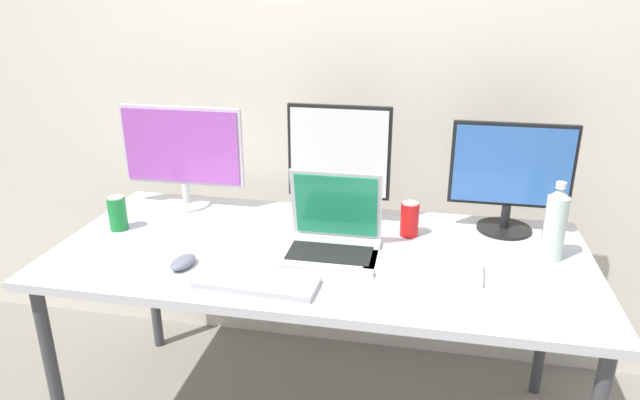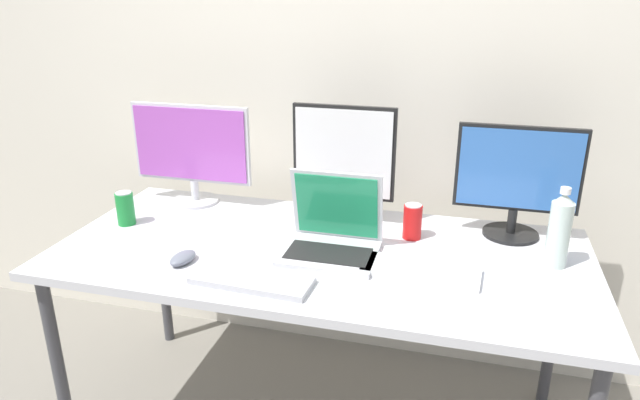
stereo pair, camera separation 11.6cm
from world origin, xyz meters
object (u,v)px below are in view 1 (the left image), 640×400
at_px(laptop_silver, 333,235).
at_px(soda_can_near_keyboard, 410,219).
at_px(mouse_by_keyboard, 183,262).
at_px(water_bottle, 555,224).
at_px(work_desk, 320,264).
at_px(monitor_right, 511,174).
at_px(keyboard_aux, 257,282).
at_px(monitor_left, 182,153).
at_px(soda_can_by_laptop, 118,213).
at_px(monitor_center, 339,163).
at_px(keyboard_main, 423,268).

distance_m(laptop_silver, soda_can_near_keyboard, 0.31).
relative_size(mouse_by_keyboard, water_bottle, 0.41).
distance_m(work_desk, monitor_right, 0.75).
distance_m(keyboard_aux, water_bottle, 0.97).
relative_size(monitor_left, monitor_right, 1.17).
bearing_deg(work_desk, soda_can_by_laptop, 178.03).
xyz_separation_m(laptop_silver, keyboard_aux, (-0.18, -0.27, -0.05)).
bearing_deg(work_desk, monitor_left, 153.87).
distance_m(laptop_silver, soda_can_by_laptop, 0.81).
bearing_deg(monitor_center, water_bottle, -14.13).
bearing_deg(keyboard_aux, monitor_right, 39.40).
bearing_deg(monitor_left, water_bottle, -9.13).
bearing_deg(mouse_by_keyboard, work_desk, 36.02).
bearing_deg(keyboard_aux, soda_can_near_keyboard, 49.74).
bearing_deg(soda_can_near_keyboard, monitor_right, 18.27).
bearing_deg(monitor_left, mouse_by_keyboard, -67.58).
xyz_separation_m(monitor_center, soda_can_near_keyboard, (0.27, -0.09, -0.17)).
relative_size(monitor_right, soda_can_by_laptop, 3.36).
relative_size(monitor_center, mouse_by_keyboard, 4.03).
height_order(work_desk, soda_can_by_laptop, soda_can_by_laptop).
bearing_deg(mouse_by_keyboard, water_bottle, 22.62).
distance_m(laptop_silver, mouse_by_keyboard, 0.49).
height_order(monitor_center, soda_can_by_laptop, monitor_center).
distance_m(monitor_left, water_bottle, 1.39).
relative_size(laptop_silver, soda_can_near_keyboard, 2.47).
relative_size(laptop_silver, keyboard_aux, 0.85).
bearing_deg(soda_can_near_keyboard, work_desk, -148.69).
xyz_separation_m(laptop_silver, water_bottle, (0.71, 0.09, 0.06)).
bearing_deg(keyboard_aux, soda_can_by_laptop, 156.65).
distance_m(monitor_center, mouse_by_keyboard, 0.67).
relative_size(monitor_center, keyboard_aux, 1.21).
bearing_deg(water_bottle, monitor_left, 170.87).
relative_size(monitor_left, keyboard_main, 1.37).
height_order(laptop_silver, soda_can_near_keyboard, laptop_silver).
xyz_separation_m(monitor_right, keyboard_main, (-0.28, -0.38, -0.21)).
relative_size(monitor_right, laptop_silver, 1.36).
distance_m(monitor_left, soda_can_by_laptop, 0.35).
height_order(keyboard_aux, soda_can_by_laptop, soda_can_by_laptop).
xyz_separation_m(work_desk, mouse_by_keyboard, (-0.40, -0.21, 0.07)).
distance_m(monitor_right, soda_can_near_keyboard, 0.39).
relative_size(work_desk, monitor_right, 4.25).
distance_m(monitor_center, soda_can_by_laptop, 0.83).
height_order(monitor_right, keyboard_aux, monitor_right).
height_order(water_bottle, soda_can_near_keyboard, water_bottle).
bearing_deg(laptop_silver, keyboard_main, -14.75).
bearing_deg(monitor_left, monitor_center, -3.11).
xyz_separation_m(laptop_silver, soda_can_near_keyboard, (0.25, 0.18, 0.00)).
relative_size(laptop_silver, soda_can_by_laptop, 2.47).
bearing_deg(keyboard_aux, monitor_center, 77.00).
bearing_deg(keyboard_aux, mouse_by_keyboard, 168.08).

